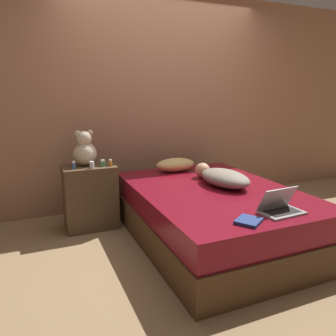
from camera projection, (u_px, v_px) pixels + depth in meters
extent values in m
plane|color=#937551|center=(212.00, 238.00, 3.25)|extent=(12.00, 12.00, 0.00)
cube|color=#996B51|center=(162.00, 102.00, 4.11)|extent=(8.00, 0.06, 2.60)
cube|color=#4C331E|center=(212.00, 225.00, 3.22)|extent=(1.43, 2.03, 0.29)
cube|color=maroon|center=(213.00, 200.00, 3.16)|extent=(1.40, 1.99, 0.22)
cube|color=brown|center=(90.00, 197.00, 3.47)|extent=(0.53, 0.37, 0.67)
ellipsoid|color=tan|center=(175.00, 165.00, 3.80)|extent=(0.47, 0.27, 0.15)
ellipsoid|color=gray|center=(225.00, 178.00, 3.20)|extent=(0.43, 0.64, 0.16)
sphere|color=tan|center=(203.00, 170.00, 3.51)|extent=(0.16, 0.16, 0.16)
cylinder|color=tan|center=(235.00, 180.00, 3.31)|extent=(0.09, 0.27, 0.06)
cube|color=#9E9EA3|center=(282.00, 213.00, 2.48)|extent=(0.34, 0.22, 0.02)
cube|color=black|center=(282.00, 211.00, 2.48)|extent=(0.28, 0.16, 0.00)
cube|color=#9E9EA3|center=(277.00, 198.00, 2.51)|extent=(0.33, 0.12, 0.18)
cube|color=black|center=(277.00, 198.00, 2.51)|extent=(0.29, 0.10, 0.16)
sphere|color=beige|center=(85.00, 154.00, 3.39)|extent=(0.24, 0.24, 0.24)
sphere|color=beige|center=(84.00, 138.00, 3.35)|extent=(0.16, 0.16, 0.16)
sphere|color=beige|center=(78.00, 133.00, 3.32)|extent=(0.06, 0.06, 0.06)
sphere|color=beige|center=(90.00, 133.00, 3.36)|extent=(0.06, 0.06, 0.06)
cylinder|color=orange|center=(111.00, 163.00, 3.37)|extent=(0.03, 0.03, 0.05)
cylinder|color=white|center=(110.00, 160.00, 3.37)|extent=(0.03, 0.03, 0.02)
cylinder|color=silver|center=(92.00, 166.00, 3.27)|extent=(0.05, 0.05, 0.06)
cylinder|color=white|center=(92.00, 162.00, 3.26)|extent=(0.04, 0.04, 0.02)
cylinder|color=#3D8E4C|center=(103.00, 164.00, 3.36)|extent=(0.05, 0.05, 0.05)
cylinder|color=white|center=(103.00, 160.00, 3.35)|extent=(0.04, 0.04, 0.02)
cylinder|color=#3866B2|center=(74.00, 166.00, 3.24)|extent=(0.04, 0.04, 0.06)
cylinder|color=white|center=(73.00, 162.00, 3.23)|extent=(0.03, 0.03, 0.02)
cube|color=navy|center=(249.00, 221.00, 2.31)|extent=(0.24, 0.23, 0.02)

